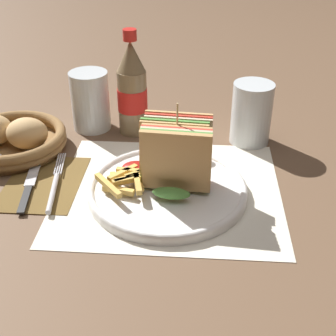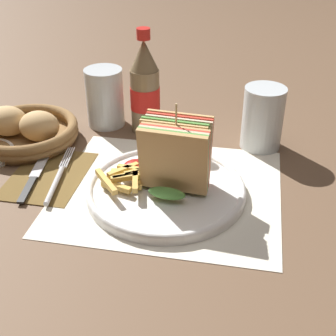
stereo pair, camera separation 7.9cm
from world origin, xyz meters
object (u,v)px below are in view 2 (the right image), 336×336
at_px(club_sandwich, 173,156).
at_px(fork, 58,178).
at_px(glass_near, 263,118).
at_px(knife, 36,172).
at_px(plate_main, 166,189).
at_px(bread_basket, 25,130).
at_px(coke_bottle_near, 145,89).
at_px(glass_far, 105,97).

bearing_deg(club_sandwich, fork, -178.28).
bearing_deg(glass_near, knife, -154.73).
height_order(knife, glass_near, glass_near).
height_order(plate_main, bread_basket, bread_basket).
bearing_deg(coke_bottle_near, glass_far, 172.97).
bearing_deg(knife, glass_near, 16.88).
xyz_separation_m(fork, glass_far, (0.02, 0.24, 0.05)).
bearing_deg(glass_far, knife, -105.64).
bearing_deg(fork, coke_bottle_near, 56.73).
bearing_deg(glass_near, coke_bottle_near, 173.49).
distance_m(plate_main, bread_basket, 0.34).
distance_m(club_sandwich, glass_far, 0.30).
height_order(plate_main, fork, plate_main).
height_order(club_sandwich, bread_basket, club_sandwich).
distance_m(plate_main, fork, 0.19).
distance_m(fork, glass_far, 0.24).
bearing_deg(coke_bottle_near, plate_main, -69.03).
relative_size(fork, bread_basket, 0.88).
height_order(fork, glass_far, glass_far).
xyz_separation_m(glass_near, bread_basket, (-0.46, -0.07, -0.04)).
distance_m(fork, coke_bottle_near, 0.26).
bearing_deg(knife, bread_basket, 113.66).
bearing_deg(plate_main, knife, 176.37).
distance_m(knife, bread_basket, 0.14).
height_order(coke_bottle_near, bread_basket, coke_bottle_near).
distance_m(fork, bread_basket, 0.18).
bearing_deg(coke_bottle_near, glass_near, -6.51).
bearing_deg(plate_main, glass_far, 126.64).
bearing_deg(club_sandwich, bread_basket, 158.92).
height_order(club_sandwich, knife, club_sandwich).
bearing_deg(glass_near, club_sandwich, -125.94).
relative_size(plate_main, bread_basket, 1.28).
relative_size(coke_bottle_near, glass_far, 1.74).
bearing_deg(glass_far, plate_main, -53.36).
xyz_separation_m(fork, knife, (-0.05, 0.02, -0.00)).
xyz_separation_m(fork, coke_bottle_near, (0.11, 0.23, 0.08)).
xyz_separation_m(knife, coke_bottle_near, (0.15, 0.21, 0.09)).
relative_size(club_sandwich, glass_far, 1.19).
relative_size(glass_near, bread_basket, 0.59).
relative_size(plate_main, glass_near, 2.18).
height_order(club_sandwich, glass_near, club_sandwich).
height_order(club_sandwich, fork, club_sandwich).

